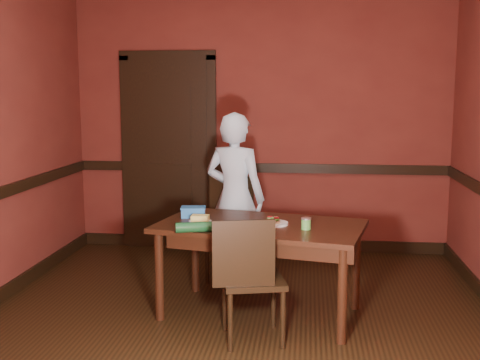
% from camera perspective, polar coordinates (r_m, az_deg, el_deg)
% --- Properties ---
extents(floor, '(4.00, 4.50, 0.01)m').
position_cam_1_polar(floor, '(4.57, -0.52, -13.79)').
color(floor, black).
rests_on(floor, ground).
extents(wall_back, '(4.00, 0.02, 2.70)m').
position_cam_1_polar(wall_back, '(6.48, 1.93, 5.13)').
color(wall_back, maroon).
rests_on(wall_back, ground).
extents(wall_front, '(4.00, 0.02, 2.70)m').
position_cam_1_polar(wall_front, '(2.05, -8.34, -2.51)').
color(wall_front, maroon).
rests_on(wall_front, ground).
extents(dado_back, '(4.00, 0.03, 0.10)m').
position_cam_1_polar(dado_back, '(6.51, 1.90, 1.16)').
color(dado_back, black).
rests_on(dado_back, ground).
extents(baseboard_back, '(4.00, 0.03, 0.12)m').
position_cam_1_polar(baseboard_back, '(6.67, 1.86, -6.01)').
color(baseboard_back, black).
rests_on(baseboard_back, ground).
extents(door, '(1.05, 0.07, 2.20)m').
position_cam_1_polar(door, '(6.62, -6.77, 2.91)').
color(door, black).
rests_on(door, ground).
extents(dining_table, '(1.69, 1.16, 0.72)m').
position_cam_1_polar(dining_table, '(4.71, 1.93, -8.46)').
color(dining_table, black).
rests_on(dining_table, floor).
extents(chair_far, '(0.55, 0.55, 0.95)m').
position_cam_1_polar(chair_far, '(5.50, -0.49, -4.73)').
color(chair_far, black).
rests_on(chair_far, floor).
extents(chair_near, '(0.51, 0.51, 0.90)m').
position_cam_1_polar(chair_near, '(4.22, 1.23, -9.25)').
color(chair_near, black).
rests_on(chair_near, floor).
extents(person, '(0.65, 0.53, 1.54)m').
position_cam_1_polar(person, '(5.42, -0.48, -1.72)').
color(person, silver).
rests_on(person, floor).
extents(sandwich_plate, '(0.24, 0.24, 0.06)m').
position_cam_1_polar(sandwich_plate, '(4.59, 3.13, -4.02)').
color(sandwich_plate, white).
rests_on(sandwich_plate, dining_table).
extents(sauce_jar, '(0.07, 0.07, 0.09)m').
position_cam_1_polar(sauce_jar, '(4.45, 6.29, -4.12)').
color(sauce_jar, '#4F9640').
rests_on(sauce_jar, dining_table).
extents(cheese_saucer, '(0.18, 0.18, 0.06)m').
position_cam_1_polar(cheese_saucer, '(4.67, -3.80, -3.74)').
color(cheese_saucer, white).
rests_on(cheese_saucer, dining_table).
extents(food_tub, '(0.21, 0.16, 0.08)m').
position_cam_1_polar(food_tub, '(4.86, -4.45, -3.03)').
color(food_tub, '#2F77C7').
rests_on(food_tub, dining_table).
extents(wrapped_veg, '(0.28, 0.15, 0.07)m').
position_cam_1_polar(wrapped_veg, '(4.35, -4.38, -4.48)').
color(wrapped_veg, '#13411E').
rests_on(wrapped_veg, dining_table).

